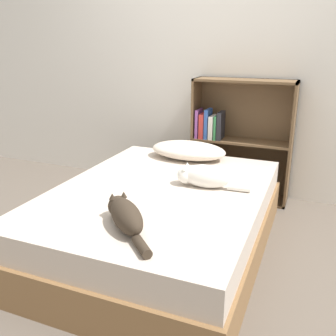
{
  "coord_description": "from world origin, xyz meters",
  "views": [
    {
      "loc": [
        0.91,
        -2.08,
        1.35
      ],
      "look_at": [
        0.0,
        0.14,
        0.54
      ],
      "focal_mm": 40.0,
      "sensor_mm": 36.0,
      "label": 1
    }
  ],
  "objects_px": {
    "cat_dark": "(125,215)",
    "bookshelf": "(238,138)",
    "pillow": "(188,150)",
    "bed": "(160,219)",
    "cat_light": "(203,176)"
  },
  "relations": [
    {
      "from": "bed",
      "to": "cat_dark",
      "type": "distance_m",
      "value": 0.63
    },
    {
      "from": "cat_light",
      "to": "pillow",
      "type": "bearing_deg",
      "value": -65.47
    },
    {
      "from": "pillow",
      "to": "cat_dark",
      "type": "height_order",
      "value": "cat_dark"
    },
    {
      "from": "pillow",
      "to": "bed",
      "type": "bearing_deg",
      "value": -85.83
    },
    {
      "from": "cat_light",
      "to": "cat_dark",
      "type": "height_order",
      "value": "cat_light"
    },
    {
      "from": "cat_dark",
      "to": "bookshelf",
      "type": "bearing_deg",
      "value": -52.28
    },
    {
      "from": "cat_light",
      "to": "cat_dark",
      "type": "xyz_separation_m",
      "value": [
        -0.2,
        -0.7,
        -0.0
      ]
    },
    {
      "from": "bed",
      "to": "bookshelf",
      "type": "relative_size",
      "value": 1.72
    },
    {
      "from": "cat_dark",
      "to": "pillow",
      "type": "bearing_deg",
      "value": -40.57
    },
    {
      "from": "bed",
      "to": "cat_dark",
      "type": "xyz_separation_m",
      "value": [
        0.05,
        -0.56,
        0.29
      ]
    },
    {
      "from": "cat_dark",
      "to": "bookshelf",
      "type": "distance_m",
      "value": 1.71
    },
    {
      "from": "pillow",
      "to": "cat_dark",
      "type": "relative_size",
      "value": 1.51
    },
    {
      "from": "pillow",
      "to": "bookshelf",
      "type": "xyz_separation_m",
      "value": [
        0.31,
        0.43,
        0.04
      ]
    },
    {
      "from": "pillow",
      "to": "bookshelf",
      "type": "height_order",
      "value": "bookshelf"
    },
    {
      "from": "cat_light",
      "to": "bookshelf",
      "type": "distance_m",
      "value": 0.99
    }
  ]
}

